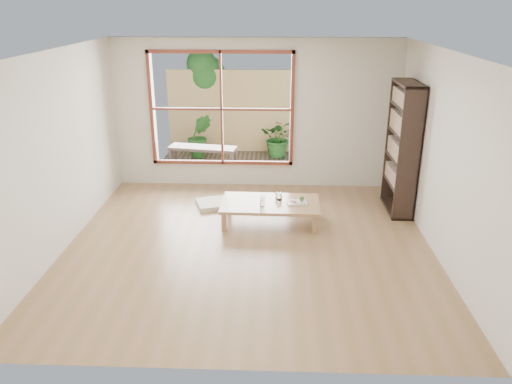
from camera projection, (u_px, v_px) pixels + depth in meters
ground at (249, 245)px, 6.91m from camera, size 5.00×5.00×0.00m
low_table at (270, 205)px, 7.54m from camera, size 1.49×0.86×0.32m
floor_cushion at (212, 204)px, 8.23m from camera, size 0.62×0.62×0.07m
bookshelf at (402, 149)px, 7.73m from camera, size 0.33×0.92×2.04m
glass_tall at (262, 203)px, 7.35m from camera, size 0.07×0.07×0.12m
glass_mid at (280, 197)px, 7.59m from camera, size 0.08×0.08×0.11m
glass_short at (278, 196)px, 7.65m from camera, size 0.07×0.07×0.10m
glass_small at (263, 197)px, 7.61m from camera, size 0.06×0.06×0.07m
food_tray at (298, 201)px, 7.50m from camera, size 0.32×0.25×0.09m
deck at (229, 165)px, 10.25m from camera, size 2.80×2.00×0.05m
garden_bench at (203, 150)px, 9.94m from camera, size 1.39×0.61×0.42m
bamboo_fence at (232, 112)px, 10.86m from camera, size 2.80×0.06×1.80m
shrub_right at (279, 138)px, 10.64m from camera, size 0.79×0.70×0.81m
shrub_left at (200, 136)px, 10.56m from camera, size 0.58×0.50×0.93m
garden_tree at (202, 76)px, 10.90m from camera, size 1.04×0.85×2.22m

